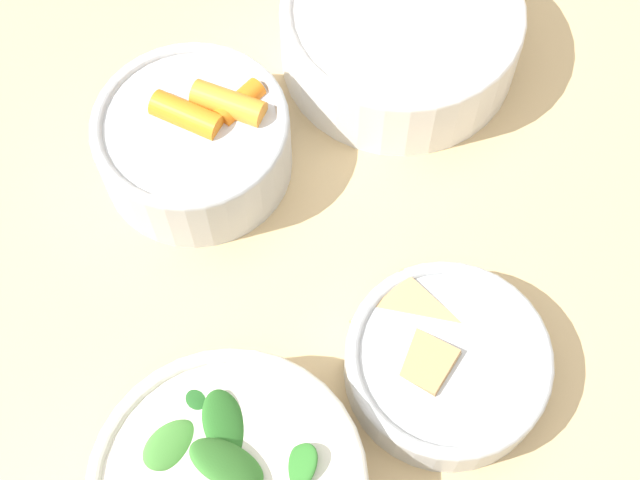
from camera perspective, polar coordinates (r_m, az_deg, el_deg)
dining_table at (r=0.76m, az=-1.25°, el=-7.53°), size 1.03×1.00×0.72m
bowl_carrots at (r=0.70m, az=-8.00°, el=6.35°), size 0.15×0.15×0.07m
bowl_beans_hotdog at (r=0.76m, az=5.12°, el=12.95°), size 0.20×0.20×0.07m
bowl_cookies at (r=0.63m, az=8.03°, el=-7.71°), size 0.14×0.14×0.04m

